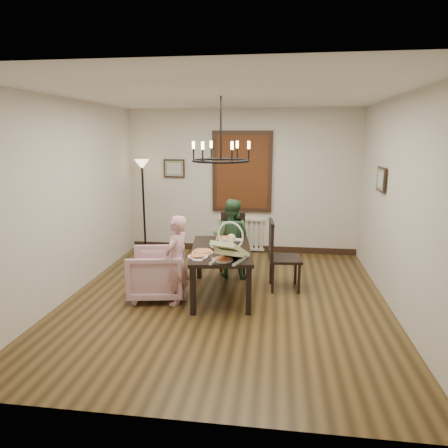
% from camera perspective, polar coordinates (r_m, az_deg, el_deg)
% --- Properties ---
extents(room_shell, '(4.51, 5.00, 2.81)m').
position_cam_1_polar(room_shell, '(5.75, 0.71, 3.67)').
color(room_shell, brown).
rests_on(room_shell, ground).
extents(dining_table, '(1.04, 1.59, 0.70)m').
position_cam_1_polar(dining_table, '(5.76, -0.42, -4.33)').
color(dining_table, black).
rests_on(dining_table, room_shell).
extents(chair_far, '(0.44, 0.44, 0.98)m').
position_cam_1_polar(chair_far, '(6.93, 1.16, -2.52)').
color(chair_far, black).
rests_on(chair_far, room_shell).
extents(chair_right, '(0.51, 0.51, 1.07)m').
position_cam_1_polar(chair_right, '(6.07, 8.72, -4.38)').
color(chair_right, black).
rests_on(chair_right, room_shell).
extents(armchair, '(0.89, 0.88, 0.71)m').
position_cam_1_polar(armchair, '(5.85, -9.62, -6.96)').
color(armchair, '#CC9CAE').
rests_on(armchair, room_shell).
extents(elderly_woman, '(0.34, 0.43, 1.03)m').
position_cam_1_polar(elderly_woman, '(5.53, -6.73, -6.22)').
color(elderly_woman, '#D59699').
rests_on(elderly_woman, room_shell).
extents(seated_man, '(0.58, 0.48, 1.07)m').
position_cam_1_polar(seated_man, '(6.55, 1.03, -2.97)').
color(seated_man, '#355936').
rests_on(seated_man, room_shell).
extents(baby_bouncer, '(0.55, 0.64, 0.35)m').
position_cam_1_polar(baby_bouncer, '(5.15, 0.87, -3.37)').
color(baby_bouncer, beige).
rests_on(baby_bouncer, dining_table).
extents(salad_bowl, '(0.30, 0.30, 0.07)m').
position_cam_1_polar(salad_bowl, '(5.71, -0.70, -3.24)').
color(salad_bowl, white).
rests_on(salad_bowl, dining_table).
extents(pizza_platter, '(0.29, 0.29, 0.04)m').
position_cam_1_polar(pizza_platter, '(5.51, -3.09, -4.01)').
color(pizza_platter, tan).
rests_on(pizza_platter, dining_table).
extents(drinking_glass, '(0.07, 0.07, 0.13)m').
position_cam_1_polar(drinking_glass, '(5.85, 0.97, -2.54)').
color(drinking_glass, silver).
rests_on(drinking_glass, dining_table).
extents(window_blinds, '(1.00, 0.03, 1.40)m').
position_cam_1_polar(window_blinds, '(7.79, 2.60, 7.46)').
color(window_blinds, '#562611').
rests_on(window_blinds, room_shell).
extents(radiator, '(0.92, 0.12, 0.62)m').
position_cam_1_polar(radiator, '(8.02, 2.52, -1.46)').
color(radiator, silver).
rests_on(radiator, room_shell).
extents(picture_back, '(0.42, 0.03, 0.36)m').
position_cam_1_polar(picture_back, '(8.03, -7.12, 7.88)').
color(picture_back, black).
rests_on(picture_back, room_shell).
extents(picture_right, '(0.03, 0.42, 0.36)m').
position_cam_1_polar(picture_right, '(6.39, 21.54, 5.95)').
color(picture_right, black).
rests_on(picture_right, room_shell).
extents(floor_lamp, '(0.30, 0.30, 1.80)m').
position_cam_1_polar(floor_lamp, '(7.98, -11.38, 2.27)').
color(floor_lamp, black).
rests_on(floor_lamp, room_shell).
extents(chandelier, '(0.80, 0.80, 0.04)m').
position_cam_1_polar(chandelier, '(5.53, -0.45, 9.05)').
color(chandelier, black).
rests_on(chandelier, room_shell).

